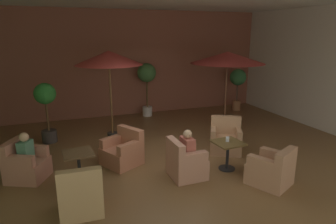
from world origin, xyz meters
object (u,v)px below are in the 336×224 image
(armchair_front_left_south, at_px, (271,170))
(patio_umbrella_center_beige, at_px, (109,58))
(patron_blue_shirt, at_px, (25,148))
(armchair_front_left_north, at_px, (225,140))
(potted_tree_mid_right, at_px, (46,104))
(potted_tree_mid_left, at_px, (238,81))
(potted_tree_left_corner, at_px, (147,78))
(iced_drink_cup, at_px, (227,139))
(armchair_front_left_east, at_px, (186,163))
(armchair_front_right_south, at_px, (123,151))
(patron_by_window, at_px, (187,146))
(cafe_table_front_left, at_px, (228,149))
(armchair_front_right_north, at_px, (26,165))
(cafe_table_front_right, at_px, (79,160))
(patio_umbrella_tall_red, at_px, (228,58))
(armchair_front_right_east, at_px, (81,195))

(armchair_front_left_south, distance_m, patio_umbrella_center_beige, 5.35)
(patron_blue_shirt, bearing_deg, armchair_front_left_north, -1.52)
(patio_umbrella_center_beige, distance_m, patron_blue_shirt, 3.54)
(patio_umbrella_center_beige, xyz_separation_m, potted_tree_mid_right, (-1.81, 0.03, -1.20))
(potted_tree_mid_left, height_order, potted_tree_mid_right, potted_tree_mid_right)
(potted_tree_left_corner, xyz_separation_m, iced_drink_cup, (0.42, -5.04, -0.74))
(armchair_front_left_east, height_order, potted_tree_left_corner, potted_tree_left_corner)
(potted_tree_left_corner, bearing_deg, potted_tree_mid_right, -153.13)
(patron_blue_shirt, bearing_deg, armchair_front_right_south, 1.74)
(potted_tree_left_corner, height_order, potted_tree_mid_right, potted_tree_left_corner)
(armchair_front_right_south, height_order, patron_by_window, patron_by_window)
(armchair_front_left_south, bearing_deg, cafe_table_front_left, 116.06)
(armchair_front_left_north, relative_size, iced_drink_cup, 9.34)
(armchair_front_right_north, height_order, patron_blue_shirt, patron_blue_shirt)
(cafe_table_front_right, distance_m, patio_umbrella_center_beige, 3.52)
(patio_umbrella_tall_red, bearing_deg, potted_tree_mid_left, 45.19)
(armchair_front_left_south, xyz_separation_m, potted_tree_left_corner, (-0.88, 6.03, 1.14))
(armchair_front_left_south, height_order, patron_blue_shirt, patron_blue_shirt)
(cafe_table_front_left, xyz_separation_m, armchair_front_right_east, (-3.30, -0.63, -0.14))
(armchair_front_left_east, bearing_deg, cafe_table_front_left, 0.96)
(cafe_table_front_left, xyz_separation_m, patio_umbrella_tall_red, (1.86, 3.24, 1.78))
(cafe_table_front_right, bearing_deg, armchair_front_left_east, -14.74)
(armchair_front_right_north, bearing_deg, patio_umbrella_center_beige, 44.66)
(armchair_front_left_south, bearing_deg, iced_drink_cup, 115.04)
(patio_umbrella_tall_red, height_order, patron_blue_shirt, patio_umbrella_tall_red)
(armchair_front_left_south, height_order, iced_drink_cup, armchair_front_left_south)
(patio_umbrella_tall_red, xyz_separation_m, potted_tree_mid_left, (1.38, 1.39, -1.06))
(armchair_front_right_north, height_order, potted_tree_left_corner, potted_tree_left_corner)
(patio_umbrella_tall_red, distance_m, potted_tree_mid_left, 2.23)
(armchair_front_left_north, distance_m, potted_tree_left_corner, 4.40)
(patio_umbrella_tall_red, distance_m, iced_drink_cup, 4.01)
(armchair_front_right_north, bearing_deg, potted_tree_left_corner, 45.76)
(patio_umbrella_tall_red, distance_m, patio_umbrella_center_beige, 3.93)
(patio_umbrella_center_beige, xyz_separation_m, iced_drink_cup, (2.07, -3.26, -1.63))
(potted_tree_left_corner, xyz_separation_m, patron_blue_shirt, (-3.86, -4.02, -0.75))
(armchair_front_right_east, relative_size, potted_tree_mid_left, 0.55)
(cafe_table_front_left, xyz_separation_m, potted_tree_mid_right, (-3.88, 3.33, 0.66))
(armchair_front_right_south, relative_size, patron_blue_shirt, 1.68)
(patio_umbrella_tall_red, bearing_deg, patron_by_window, -131.54)
(cafe_table_front_left, xyz_separation_m, armchair_front_right_south, (-2.19, 1.13, -0.17))
(armchair_front_left_south, bearing_deg, potted_tree_mid_left, 63.53)
(armchair_front_left_north, height_order, potted_tree_mid_right, potted_tree_mid_right)
(patio_umbrella_tall_red, distance_m, potted_tree_mid_right, 5.85)
(patron_blue_shirt, height_order, iced_drink_cup, patron_blue_shirt)
(armchair_front_left_east, xyz_separation_m, armchair_front_right_south, (-1.14, 1.14, -0.02))
(cafe_table_front_left, bearing_deg, armchair_front_left_south, -63.94)
(armchair_front_right_north, relative_size, potted_tree_mid_left, 0.58)
(potted_tree_mid_left, bearing_deg, armchair_front_left_south, -116.47)
(patron_by_window, distance_m, iced_drink_cup, 1.02)
(armchair_front_left_east, xyz_separation_m, patio_umbrella_center_beige, (-1.01, 3.32, 2.02))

